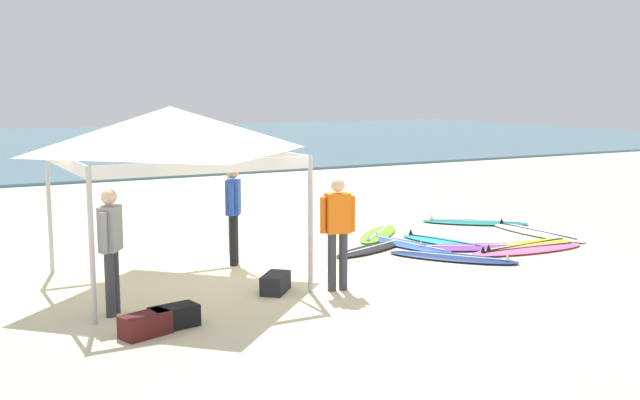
% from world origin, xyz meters
% --- Properties ---
extents(ground_plane, '(80.00, 80.00, 0.00)m').
position_xyz_m(ground_plane, '(0.00, 0.00, 0.00)').
color(ground_plane, beige).
extents(sea, '(80.00, 36.00, 0.10)m').
position_xyz_m(sea, '(0.00, 32.68, 0.05)').
color(sea, teal).
rests_on(sea, ground).
extents(canopy_tent, '(3.28, 3.28, 2.75)m').
position_xyz_m(canopy_tent, '(-2.57, 1.02, 2.39)').
color(canopy_tent, '#B7B7BC').
rests_on(canopy_tent, ground).
extents(surfboard_navy, '(1.93, 2.24, 0.19)m').
position_xyz_m(surfboard_navy, '(2.30, 0.18, 0.04)').
color(surfboard_navy, navy).
rests_on(surfboard_navy, ground).
extents(surfboard_pink, '(2.54, 0.87, 0.19)m').
position_xyz_m(surfboard_pink, '(3.96, 0.06, 0.04)').
color(surfboard_pink, pink).
rests_on(surfboard_pink, ground).
extents(surfboard_white, '(0.75, 2.53, 0.19)m').
position_xyz_m(surfboard_white, '(5.36, 1.25, 0.04)').
color(surfboard_white, white).
rests_on(surfboard_white, ground).
extents(surfboard_cyan, '(1.09, 2.05, 0.19)m').
position_xyz_m(surfboard_cyan, '(3.02, 1.40, 0.04)').
color(surfboard_cyan, '#23B2CC').
rests_on(surfboard_cyan, ground).
extents(surfboard_black, '(2.00, 1.18, 0.19)m').
position_xyz_m(surfboard_black, '(1.39, 1.51, 0.04)').
color(surfboard_black, black).
rests_on(surfboard_black, ground).
extents(surfboard_teal, '(2.23, 2.00, 0.19)m').
position_xyz_m(surfboard_teal, '(5.01, 2.80, 0.04)').
color(surfboard_teal, '#19847F').
rests_on(surfboard_teal, ground).
extents(surfboard_lime, '(1.89, 1.82, 0.19)m').
position_xyz_m(surfboard_lime, '(2.33, 2.68, 0.04)').
color(surfboard_lime, '#7AD12D').
rests_on(surfboard_lime, ground).
extents(surfboard_purple, '(2.49, 1.62, 0.19)m').
position_xyz_m(surfboard_purple, '(3.17, 0.70, 0.04)').
color(surfboard_purple, purple).
rests_on(surfboard_purple, ground).
extents(surfboard_yellow, '(2.58, 0.92, 0.19)m').
position_xyz_m(surfboard_yellow, '(4.15, 0.29, 0.04)').
color(surfboard_yellow, yellow).
rests_on(surfboard_yellow, ground).
extents(surfboard_blue, '(1.01, 2.18, 0.19)m').
position_xyz_m(surfboard_blue, '(2.25, 1.50, 0.04)').
color(surfboard_blue, blue).
rests_on(surfboard_blue, ground).
extents(person_grey, '(0.38, 0.47, 1.71)m').
position_xyz_m(person_grey, '(-3.84, -0.27, 0.99)').
color(person_grey, '#383842').
rests_on(person_grey, ground).
extents(person_orange, '(0.54, 0.29, 1.71)m').
position_xyz_m(person_orange, '(-0.57, -0.64, 0.99)').
color(person_orange, '#383842').
rests_on(person_orange, ground).
extents(person_blue, '(0.37, 0.49, 1.71)m').
position_xyz_m(person_blue, '(-1.29, 1.70, 0.99)').
color(person_blue, black).
rests_on(person_blue, ground).
extents(gear_bag_near_tent, '(0.65, 0.42, 0.28)m').
position_xyz_m(gear_bag_near_tent, '(-3.30, -1.19, 0.14)').
color(gear_bag_near_tent, black).
rests_on(gear_bag_near_tent, ground).
extents(gear_bag_by_pole, '(0.67, 0.48, 0.28)m').
position_xyz_m(gear_bag_by_pole, '(-3.71, -1.35, 0.14)').
color(gear_bag_by_pole, '#4C1919').
rests_on(gear_bag_by_pole, ground).
extents(gear_bag_on_sand, '(0.64, 0.66, 0.28)m').
position_xyz_m(gear_bag_on_sand, '(-1.44, -0.29, 0.14)').
color(gear_bag_on_sand, '#232328').
rests_on(gear_bag_on_sand, ground).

